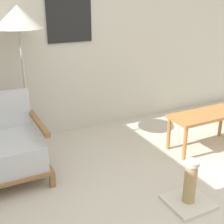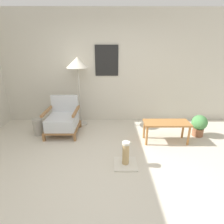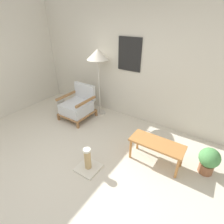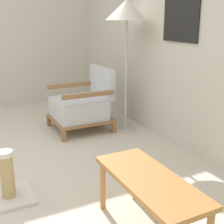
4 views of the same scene
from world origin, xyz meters
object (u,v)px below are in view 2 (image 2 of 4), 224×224
at_px(floor_lamp, 78,65).
at_px(scratching_post, 126,158).
at_px(coffee_table, 166,125).
at_px(potted_plant, 199,124).
at_px(armchair, 63,120).
at_px(vase, 38,127).

height_order(floor_lamp, scratching_post, floor_lamp).
xyz_separation_m(coffee_table, potted_plant, (0.80, 0.25, -0.10)).
bearing_deg(armchair, coffee_table, -10.15).
bearing_deg(scratching_post, potted_plant, 31.55).
xyz_separation_m(floor_lamp, coffee_table, (1.88, -0.87, -1.09)).
xyz_separation_m(vase, scratching_post, (1.87, -1.11, -0.05)).
bearing_deg(coffee_table, vase, 173.17).
bearing_deg(potted_plant, floor_lamp, 166.89).
relative_size(floor_lamp, vase, 4.52).
height_order(potted_plant, scratching_post, potted_plant).
xyz_separation_m(armchair, floor_lamp, (0.32, 0.48, 1.13)).
bearing_deg(armchair, vase, -173.18).
distance_m(vase, scratching_post, 2.17).
bearing_deg(floor_lamp, vase, -147.91).
height_order(coffee_table, vase, coffee_table).
height_order(armchair, potted_plant, armchair).
bearing_deg(floor_lamp, armchair, -123.90).
height_order(floor_lamp, potted_plant, floor_lamp).
height_order(armchair, vase, armchair).
distance_m(floor_lamp, potted_plant, 3.00).
height_order(floor_lamp, vase, floor_lamp).
height_order(armchair, floor_lamp, floor_lamp).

